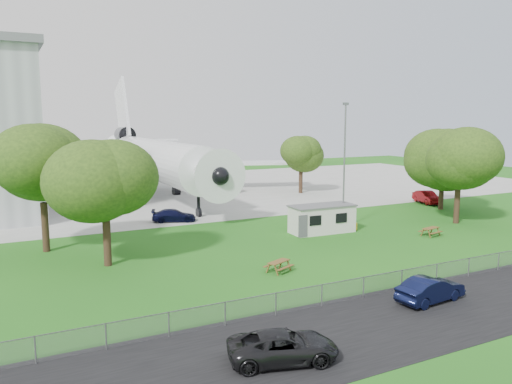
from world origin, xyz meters
name	(u,v)px	position (x,y,z in m)	size (l,w,h in m)	color
ground	(306,255)	(0.00, 0.00, 0.00)	(160.00, 160.00, 0.00)	#2C771C
asphalt_strip	(432,312)	(0.00, -13.00, 0.01)	(120.00, 8.00, 0.02)	black
concrete_apron	(165,192)	(0.00, 38.00, 0.01)	(120.00, 46.00, 0.03)	#B7B7B2
airliner	(154,158)	(-2.00, 35.86, 5.27)	(46.36, 47.73, 17.69)	white
site_cabin	(322,219)	(5.72, 6.11, 1.31)	(6.80, 2.95, 2.62)	silver
picnic_west	(279,272)	(-3.98, -2.72, 0.00)	(1.80, 1.50, 0.76)	brown
picnic_east	(430,236)	(13.74, 0.37, 0.00)	(1.80, 1.50, 0.76)	brown
fence	(389,292)	(0.00, -9.50, 0.00)	(58.00, 0.04, 1.30)	gray
lamp_mast	(344,168)	(8.20, 6.20, 6.00)	(0.16, 0.16, 12.00)	slate
tree_west_big	(41,167)	(-18.04, 10.50, 6.89)	(7.67, 7.67, 10.74)	#382619
tree_west_small	(105,184)	(-14.36, 4.24, 6.04)	(7.19, 7.19, 9.65)	#382619
tree_east_front	(460,158)	(20.35, 3.31, 6.68)	(7.38, 7.38, 10.38)	#382619
tree_east_back	(443,160)	(25.15, 9.78, 5.87)	(8.70, 8.70, 10.22)	#382619
tree_far_apron	(301,154)	(17.24, 28.32, 5.65)	(5.90, 5.90, 8.62)	#382619
car_centre_sedan	(430,290)	(1.04, -11.81, 0.74)	(1.56, 4.49, 1.48)	black
car_west_estate	(283,347)	(-10.26, -14.19, 0.68)	(2.26, 4.91, 1.36)	black
car_ne_sedan	(427,197)	(26.77, 13.55, 0.78)	(1.65, 4.74, 1.56)	maroon
car_apron_van	(174,216)	(-5.26, 17.11, 0.65)	(1.83, 4.50, 1.31)	black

